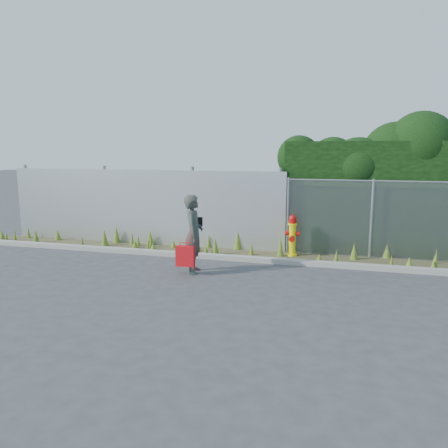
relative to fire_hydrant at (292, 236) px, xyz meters
The scene contains 10 objects.
ground 2.93m from the fire_hydrant, 115.23° to the right, with size 80.00×80.00×0.00m, color #3C3B3E.
curb 1.55m from the fire_hydrant, 146.71° to the right, with size 16.00×0.22×0.12m, color gray.
weed_strip 1.31m from the fire_hydrant, behind, with size 16.00×1.34×0.55m.
corrugated_fence 4.53m from the fire_hydrant, behind, with size 8.50×0.21×2.30m.
chainlink_fence 3.08m from the fire_hydrant, ahead, with size 6.50×0.07×2.05m.
hedge 3.78m from the fire_hydrant, 24.05° to the left, with size 7.60×2.05×3.79m.
fire_hydrant is the anchor object (origin of this frame).
woman 2.91m from the fire_hydrant, 134.04° to the right, with size 0.65×0.43×1.79m, color #0F6151.
red_tote_bag 3.17m from the fire_hydrant, 131.85° to the right, with size 0.42×0.15×0.55m.
black_shoulder_bag 2.81m from the fire_hydrant, 136.61° to the right, with size 0.26×0.11×0.20m.
Camera 1 is at (2.43, -8.68, 2.82)m, focal length 35.00 mm.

